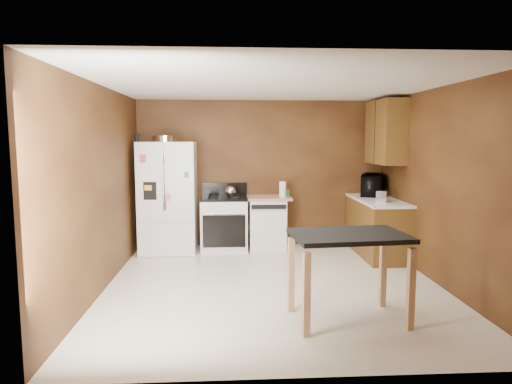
{
  "coord_description": "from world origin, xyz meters",
  "views": [
    {
      "loc": [
        -0.55,
        -5.58,
        1.86
      ],
      "look_at": [
        -0.17,
        0.85,
        1.1
      ],
      "focal_mm": 32.0,
      "sensor_mm": 36.0,
      "label": 1
    }
  ],
  "objects": [
    {
      "name": "refrigerator",
      "position": [
        -1.55,
        1.86,
        0.9
      ],
      "size": [
        0.9,
        0.8,
        1.8
      ],
      "color": "white",
      "rests_on": "ground"
    },
    {
      "name": "wall_front",
      "position": [
        0.0,
        -2.25,
        1.25
      ],
      "size": [
        4.2,
        0.0,
        4.2
      ],
      "primitive_type": "plane",
      "rotation": [
        -1.57,
        0.0,
        0.0
      ],
      "color": "#583917",
      "rests_on": "ground"
    },
    {
      "name": "gas_range",
      "position": [
        -0.64,
        1.92,
        0.46
      ],
      "size": [
        0.76,
        0.68,
        1.1
      ],
      "color": "white",
      "rests_on": "ground"
    },
    {
      "name": "green_canister",
      "position": [
        0.41,
        2.0,
        0.94
      ],
      "size": [
        0.11,
        0.11,
        0.1
      ],
      "primitive_type": "cylinder",
      "rotation": [
        0.0,
        0.0,
        0.21
      ],
      "color": "green",
      "rests_on": "dishwasher"
    },
    {
      "name": "pen_cup",
      "position": [
        -2.0,
        1.74,
        1.86
      ],
      "size": [
        0.08,
        0.08,
        0.13
      ],
      "primitive_type": "cylinder",
      "color": "black",
      "rests_on": "refrigerator"
    },
    {
      "name": "wall_right",
      "position": [
        2.1,
        0.0,
        1.25
      ],
      "size": [
        0.0,
        4.5,
        4.5
      ],
      "primitive_type": "plane",
      "rotation": [
        1.57,
        0.0,
        -1.57
      ],
      "color": "#583917",
      "rests_on": "ground"
    },
    {
      "name": "microwave",
      "position": [
        1.83,
        1.89,
        1.06
      ],
      "size": [
        0.59,
        0.7,
        0.33
      ],
      "primitive_type": "imported",
      "rotation": [
        0.0,
        0.0,
        1.2
      ],
      "color": "black",
      "rests_on": "right_cabinets"
    },
    {
      "name": "roasting_pan",
      "position": [
        -1.58,
        1.84,
        1.85
      ],
      "size": [
        0.4,
        0.4,
        0.1
      ],
      "primitive_type": "cylinder",
      "color": "silver",
      "rests_on": "refrigerator"
    },
    {
      "name": "paper_towel",
      "position": [
        0.33,
        1.85,
        1.02
      ],
      "size": [
        0.14,
        0.14,
        0.26
      ],
      "primitive_type": "cylinder",
      "rotation": [
        0.0,
        0.0,
        0.35
      ],
      "color": "white",
      "rests_on": "dishwasher"
    },
    {
      "name": "toaster",
      "position": [
        1.75,
        1.11,
        0.99
      ],
      "size": [
        0.23,
        0.28,
        0.18
      ],
      "primitive_type": "cube",
      "rotation": [
        0.0,
        0.0,
        -0.43
      ],
      "color": "silver",
      "rests_on": "right_cabinets"
    },
    {
      "name": "island",
      "position": [
        0.65,
        -1.14,
        0.76
      ],
      "size": [
        1.2,
        0.85,
        0.91
      ],
      "color": "black",
      "rests_on": "ground"
    },
    {
      "name": "wall_back",
      "position": [
        0.0,
        2.25,
        1.25
      ],
      "size": [
        4.2,
        0.0,
        4.2
      ],
      "primitive_type": "plane",
      "rotation": [
        1.57,
        0.0,
        0.0
      ],
      "color": "#583917",
      "rests_on": "ground"
    },
    {
      "name": "wall_left",
      "position": [
        -2.1,
        0.0,
        1.25
      ],
      "size": [
        0.0,
        4.5,
        4.5
      ],
      "primitive_type": "plane",
      "rotation": [
        1.57,
        0.0,
        1.57
      ],
      "color": "#583917",
      "rests_on": "ground"
    },
    {
      "name": "dishwasher",
      "position": [
        0.08,
        1.95,
        0.45
      ],
      "size": [
        0.78,
        0.63,
        0.89
      ],
      "color": "white",
      "rests_on": "ground"
    },
    {
      "name": "right_cabinets",
      "position": [
        1.84,
        1.48,
        0.91
      ],
      "size": [
        0.63,
        1.58,
        2.45
      ],
      "color": "brown",
      "rests_on": "ground"
    },
    {
      "name": "floor",
      "position": [
        0.0,
        0.0,
        0.0
      ],
      "size": [
        4.5,
        4.5,
        0.0
      ],
      "primitive_type": "plane",
      "color": "white",
      "rests_on": "ground"
    },
    {
      "name": "kettle",
      "position": [
        -0.53,
        1.86,
        0.99
      ],
      "size": [
        0.18,
        0.18,
        0.18
      ],
      "primitive_type": "sphere",
      "color": "silver",
      "rests_on": "gas_range"
    },
    {
      "name": "ceiling",
      "position": [
        0.0,
        0.0,
        2.5
      ],
      "size": [
        4.5,
        4.5,
        0.0
      ],
      "primitive_type": "plane",
      "rotation": [
        3.14,
        0.0,
        0.0
      ],
      "color": "white",
      "rests_on": "ground"
    }
  ]
}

